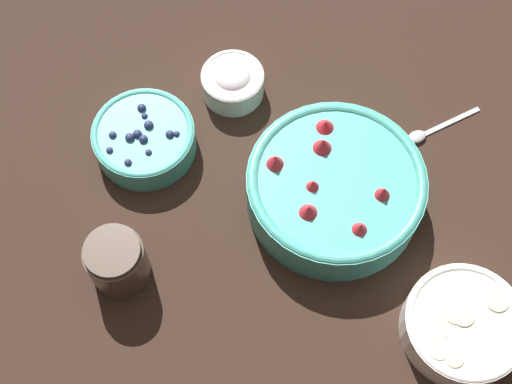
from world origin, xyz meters
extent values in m
plane|color=black|center=(0.00, 0.00, 0.00)|extent=(4.00, 4.00, 0.00)
cylinder|color=#47AD9E|center=(-0.09, -0.01, 0.04)|extent=(0.27, 0.27, 0.07)
torus|color=#47AD9E|center=(-0.09, -0.01, 0.07)|extent=(0.27, 0.27, 0.02)
cylinder|color=red|center=(-0.09, -0.01, 0.06)|extent=(0.21, 0.21, 0.02)
cone|color=red|center=(0.00, -0.03, 0.08)|extent=(0.04, 0.04, 0.03)
cone|color=red|center=(-0.05, 0.04, 0.08)|extent=(0.04, 0.04, 0.02)
cone|color=red|center=(-0.12, 0.06, 0.08)|extent=(0.03, 0.03, 0.02)
cone|color=red|center=(-0.07, -0.10, 0.08)|extent=(0.04, 0.04, 0.02)
cone|color=red|center=(-0.16, 0.01, 0.08)|extent=(0.04, 0.04, 0.03)
cone|color=red|center=(0.00, -0.03, 0.08)|extent=(0.03, 0.03, 0.03)
cone|color=red|center=(-0.07, -0.07, 0.08)|extent=(0.05, 0.05, 0.03)
cone|color=red|center=(-0.06, 0.00, 0.08)|extent=(0.03, 0.03, 0.02)
cylinder|color=#47AD9E|center=(0.21, -0.09, 0.02)|extent=(0.16, 0.16, 0.05)
torus|color=#47AD9E|center=(0.21, -0.09, 0.05)|extent=(0.16, 0.16, 0.01)
cylinder|color=navy|center=(0.21, -0.09, 0.04)|extent=(0.13, 0.13, 0.01)
sphere|color=navy|center=(0.21, -0.09, 0.05)|extent=(0.01, 0.01, 0.01)
sphere|color=navy|center=(0.21, -0.12, 0.05)|extent=(0.01, 0.01, 0.01)
sphere|color=navy|center=(0.20, -0.08, 0.05)|extent=(0.01, 0.01, 0.01)
sphere|color=navy|center=(0.15, -0.09, 0.05)|extent=(0.01, 0.01, 0.01)
sphere|color=navy|center=(0.19, -0.06, 0.05)|extent=(0.01, 0.01, 0.01)
sphere|color=navy|center=(0.25, -0.06, 0.05)|extent=(0.01, 0.01, 0.01)
sphere|color=navy|center=(0.16, -0.09, 0.05)|extent=(0.01, 0.01, 0.01)
sphere|color=navy|center=(0.23, -0.08, 0.05)|extent=(0.01, 0.01, 0.01)
sphere|color=navy|center=(0.20, -0.10, 0.05)|extent=(0.01, 0.01, 0.01)
sphere|color=navy|center=(0.25, -0.08, 0.05)|extent=(0.01, 0.01, 0.01)
sphere|color=navy|center=(0.21, -0.13, 0.05)|extent=(0.01, 0.01, 0.01)
sphere|color=navy|center=(0.22, -0.04, 0.05)|extent=(0.01, 0.01, 0.01)
cylinder|color=white|center=(-0.27, 0.18, 0.03)|extent=(0.17, 0.17, 0.05)
torus|color=white|center=(-0.27, 0.18, 0.05)|extent=(0.17, 0.17, 0.01)
cylinder|color=beige|center=(-0.27, 0.18, 0.04)|extent=(0.13, 0.13, 0.02)
cylinder|color=beige|center=(-0.23, 0.19, 0.05)|extent=(0.03, 0.03, 0.00)
cylinder|color=beige|center=(-0.27, 0.17, 0.05)|extent=(0.03, 0.03, 0.01)
cylinder|color=beige|center=(-0.23, 0.22, 0.05)|extent=(0.03, 0.03, 0.00)
cylinder|color=beige|center=(-0.25, 0.23, 0.05)|extent=(0.03, 0.03, 0.01)
cylinder|color=beige|center=(-0.32, 0.15, 0.05)|extent=(0.03, 0.03, 0.01)
cylinder|color=beige|center=(-0.26, 0.17, 0.05)|extent=(0.03, 0.03, 0.00)
cylinder|color=white|center=(0.08, -0.21, 0.02)|extent=(0.10, 0.10, 0.05)
torus|color=white|center=(0.08, -0.21, 0.04)|extent=(0.10, 0.10, 0.01)
cylinder|color=white|center=(0.08, -0.21, 0.04)|extent=(0.08, 0.08, 0.01)
ellipsoid|color=white|center=(0.08, -0.21, 0.04)|extent=(0.06, 0.06, 0.03)
cylinder|color=#4C3D33|center=(0.22, 0.12, 0.04)|extent=(0.09, 0.09, 0.08)
cylinder|color=#472819|center=(0.22, 0.12, 0.03)|extent=(0.07, 0.07, 0.06)
cylinder|color=#4C3D33|center=(0.22, 0.12, 0.09)|extent=(0.08, 0.08, 0.01)
cube|color=#B2B2B7|center=(-0.28, -0.17, 0.00)|extent=(0.10, 0.06, 0.01)
ellipsoid|color=#B2B2B7|center=(-0.23, -0.13, 0.01)|extent=(0.04, 0.04, 0.01)
camera|label=1|loc=(0.00, 0.46, 1.00)|focal=50.00mm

